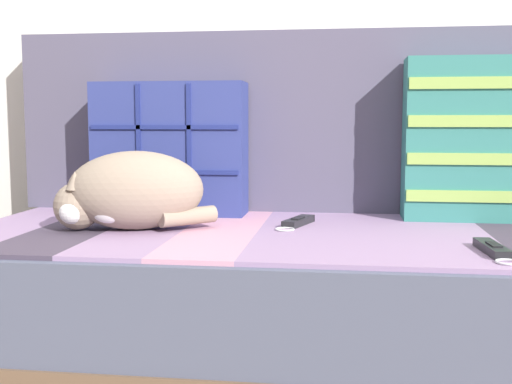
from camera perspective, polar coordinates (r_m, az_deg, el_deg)
name	(u,v)px	position (r m, az deg, el deg)	size (l,w,h in m)	color
couch	(296,311)	(1.67, 3.58, -10.51)	(1.77, 0.86, 0.42)	brown
sofa_backrest	(306,122)	(1.95, 4.46, 6.21)	(1.73, 0.14, 0.53)	#514C60
throw_pillow_quilted	(170,149)	(1.87, -7.64, 3.84)	(0.44, 0.14, 0.38)	navy
throw_pillow_striped	(474,139)	(1.84, 18.81, 4.45)	(0.37, 0.14, 0.44)	#337A70
sleeping_cat	(129,193)	(1.62, -11.26, -0.08)	(0.39, 0.28, 0.20)	gray
game_remote_near	(298,222)	(1.67, 3.76, -2.67)	(0.10, 0.19, 0.02)	black
game_remote_far	(493,249)	(1.40, 20.34, -4.80)	(0.06, 0.20, 0.02)	black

